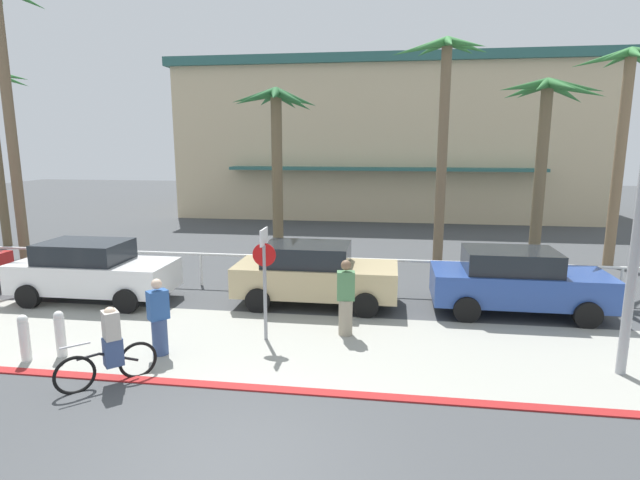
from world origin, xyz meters
name	(u,v)px	position (x,y,z in m)	size (l,w,h in m)	color
ground_plane	(324,277)	(0.00, 10.00, 0.00)	(80.00, 80.00, 0.00)	#424447
sidewalk_strip	(288,345)	(0.00, 4.20, 0.01)	(44.00, 4.00, 0.02)	#9E9E93
curb_paint	(266,389)	(0.00, 2.20, 0.01)	(44.00, 0.24, 0.03)	maroon
building_backdrop	(385,140)	(1.65, 26.98, 4.57)	(24.66, 11.38, 9.09)	beige
rail_fence	(317,263)	(0.00, 8.50, 0.84)	(22.04, 0.08, 1.04)	white
stop_sign_bike_lane	(265,268)	(-0.56, 4.45, 1.68)	(0.52, 0.56, 2.56)	gray
bollard_0	(60,333)	(-4.55, 2.97, 0.52)	(0.20, 0.20, 1.00)	white
bollard_3	(24,338)	(-5.12, 2.66, 0.52)	(0.20, 0.20, 1.00)	white
palm_tree_1	(4,71)	(-11.12, 10.28, 6.81)	(3.31, 3.19, 9.73)	#756047
palm_tree_2	(276,129)	(-1.68, 10.55, 4.84)	(3.13, 3.51, 6.17)	brown
palm_tree_3	(444,96)	(3.86, 12.45, 5.97)	(3.29, 2.98, 7.95)	#756047
palm_tree_4	(547,124)	(6.86, 10.76, 4.95)	(3.26, 3.06, 6.35)	brown
palm_tree_5	(626,106)	(10.00, 13.01, 5.62)	(3.02, 3.42, 7.55)	#846B4C
car_white_1	(93,270)	(-6.09, 6.61, 0.87)	(4.40, 2.02, 1.69)	white
car_tan_2	(314,274)	(0.12, 7.16, 0.87)	(4.40, 2.02, 1.69)	tan
car_blue_3	(517,281)	(5.43, 7.18, 0.87)	(4.40, 2.02, 1.69)	#284793
cyclist_black_0	(110,348)	(-2.87, 2.03, 0.69)	(1.36, 1.30, 1.50)	black
pedestrian_0	(346,301)	(1.19, 5.00, 0.84)	(0.43, 0.36, 1.79)	gray
pedestrian_1	(159,320)	(-2.56, 3.36, 0.76)	(0.46, 0.47, 1.65)	#384C7A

